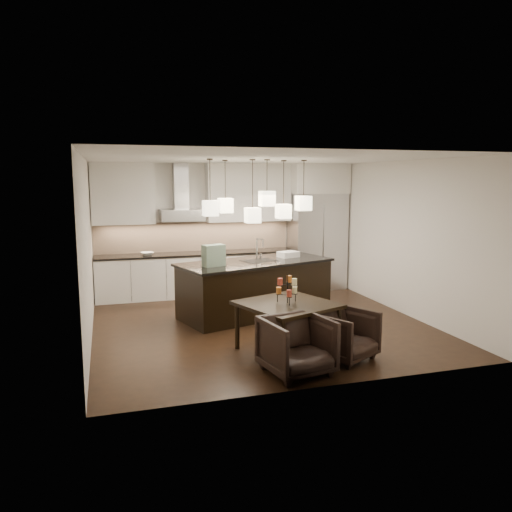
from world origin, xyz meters
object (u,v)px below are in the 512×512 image
object	(u,v)px
dining_table	(287,327)
armchair_right	(345,335)
armchair_left	(297,346)
island_body	(255,289)
refrigerator	(317,241)

from	to	relation	value
dining_table	armchair_right	xyz separation A→B (m)	(0.65, -0.52, -0.02)
armchair_right	armchair_left	bearing A→B (deg)	172.52
island_body	dining_table	size ratio (longest dim) A/B	2.27
island_body	dining_table	xyz separation A→B (m)	(-0.13, -2.04, -0.12)
armchair_left	island_body	bearing A→B (deg)	73.29
armchair_left	armchair_right	distance (m)	0.88
dining_table	armchair_right	world-z (taller)	dining_table
island_body	armchair_right	distance (m)	2.62
refrigerator	island_body	world-z (taller)	refrigerator
dining_table	refrigerator	bearing A→B (deg)	40.78
refrigerator	island_body	bearing A→B (deg)	-138.20
refrigerator	armchair_left	xyz separation A→B (m)	(-2.31, -4.65, -0.70)
dining_table	armchair_right	size ratio (longest dim) A/B	1.59
refrigerator	dining_table	world-z (taller)	refrigerator
island_body	refrigerator	bearing A→B (deg)	24.94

